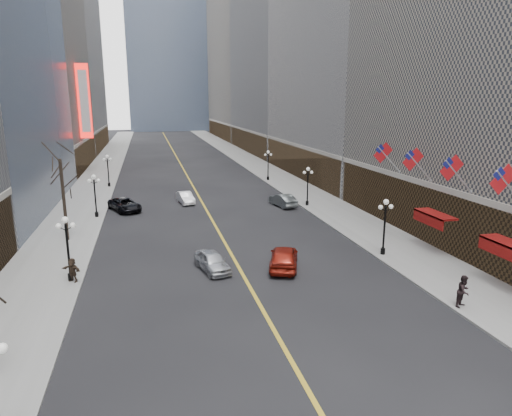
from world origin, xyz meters
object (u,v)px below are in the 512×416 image
streetlamp_east_3 (268,162)px  streetlamp_west_3 (108,167)px  streetlamp_west_1 (67,242)px  streetlamp_west_2 (95,191)px  car_nb_near (212,261)px  streetlamp_east_1 (385,221)px  car_sb_far (283,200)px  car_sb_mid (284,257)px  car_nb_far (125,205)px  streetlamp_east_2 (308,182)px  car_nb_mid (186,198)px

streetlamp_east_3 → streetlamp_west_3: size_ratio=1.00×
streetlamp_west_1 → streetlamp_west_2: bearing=90.0°
car_nb_near → streetlamp_west_3: bearing=91.9°
streetlamp_west_2 → streetlamp_east_3: bearing=37.3°
streetlamp_east_1 → car_sb_far: 18.99m
streetlamp_east_1 → streetlamp_west_3: (-23.60, 36.00, 0.00)m
streetlamp_east_3 → car_sb_mid: (-8.54, -36.76, -2.04)m
streetlamp_east_1 → car_sb_far: bearing=98.5°
streetlamp_east_3 → car_nb_far: 25.96m
streetlamp_west_3 → streetlamp_west_1: bearing=-90.0°
streetlamp_east_1 → car_sb_mid: (-8.54, -0.76, -2.04)m
streetlamp_east_2 → streetlamp_west_3: bearing=142.7°
streetlamp_east_2 → streetlamp_west_2: size_ratio=1.00×
streetlamp_east_2 → car_nb_mid: bearing=159.9°
car_sb_mid → car_nb_near: bearing=11.5°
streetlamp_east_3 → car_nb_near: bearing=-110.9°
streetlamp_east_2 → streetlamp_east_3: (0.00, 18.00, 0.00)m
streetlamp_east_2 → car_nb_near: streetlamp_east_2 is taller
car_nb_near → car_nb_mid: 23.09m
streetlamp_west_1 → car_nb_mid: size_ratio=1.08×
streetlamp_east_2 → streetlamp_west_1: bearing=-142.7°
streetlamp_west_1 → streetlamp_east_1: bearing=0.0°
streetlamp_west_2 → car_nb_far: streetlamp_west_2 is taller
streetlamp_east_1 → streetlamp_west_3: same height
streetlamp_east_3 → car_sb_far: size_ratio=0.99×
streetlamp_west_3 → car_nb_far: size_ratio=0.86×
streetlamp_west_1 → car_nb_near: 10.04m
streetlamp_east_3 → streetlamp_west_1: bearing=-123.2°
streetlamp_east_3 → car_nb_mid: size_ratio=1.08×
streetlamp_east_3 → streetlamp_west_2: same height
streetlamp_east_2 → car_nb_near: size_ratio=1.07×
car_nb_near → car_sb_far: car_sb_far is taller
car_nb_near → car_nb_mid: car_nb_near is taller
streetlamp_east_3 → car_sb_far: streetlamp_east_3 is taller
streetlamp_east_3 → streetlamp_west_2: size_ratio=1.00×
streetlamp_east_1 → streetlamp_west_2: bearing=142.7°
streetlamp_east_1 → car_nb_near: size_ratio=1.07×
streetlamp_east_2 → car_nb_far: streetlamp_east_2 is taller
streetlamp_west_2 → car_nb_far: bearing=43.1°
streetlamp_east_2 → car_nb_mid: streetlamp_east_2 is taller
car_nb_mid → streetlamp_west_1: bearing=-122.1°
streetlamp_east_3 → car_nb_mid: (-13.80, -12.96, -2.21)m
streetlamp_east_1 → streetlamp_west_2: 29.68m
streetlamp_west_2 → car_sb_far: (20.80, 0.66, -2.15)m
streetlamp_east_3 → car_nb_far: bearing=-143.5°
streetlamp_east_2 → streetlamp_east_3: 18.00m
car_nb_far → car_sb_far: (18.00, -1.96, 0.03)m
car_sb_mid → car_nb_mid: bearing=-58.4°
car_nb_near → car_nb_far: (-7.00, 20.68, 0.01)m
streetlamp_east_1 → streetlamp_east_2: (0.00, 18.00, 0.00)m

